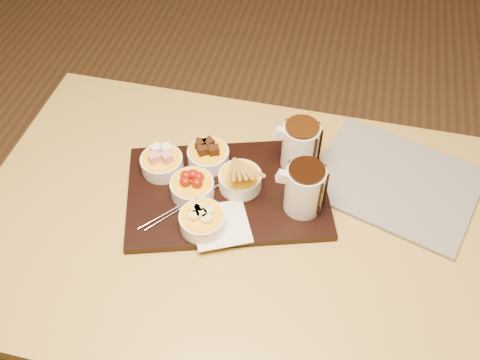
% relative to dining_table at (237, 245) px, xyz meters
% --- Properties ---
extents(ground, '(5.00, 5.00, 0.00)m').
position_rel_dining_table_xyz_m(ground, '(0.00, 0.00, -0.65)').
color(ground, brown).
rests_on(ground, ground).
extents(dining_table, '(1.20, 0.80, 0.75)m').
position_rel_dining_table_xyz_m(dining_table, '(0.00, 0.00, 0.00)').
color(dining_table, '#BB9C45').
rests_on(dining_table, ground).
extents(serving_board, '(0.53, 0.43, 0.02)m').
position_rel_dining_table_xyz_m(serving_board, '(-0.04, 0.07, 0.11)').
color(serving_board, black).
rests_on(serving_board, dining_table).
extents(napkin, '(0.16, 0.16, 0.00)m').
position_rel_dining_table_xyz_m(napkin, '(-0.03, -0.03, 0.12)').
color(napkin, white).
rests_on(napkin, serving_board).
extents(bowl_marshmallows, '(0.10, 0.10, 0.04)m').
position_rel_dining_table_xyz_m(bowl_marshmallows, '(-0.20, 0.09, 0.14)').
color(bowl_marshmallows, silver).
rests_on(bowl_marshmallows, serving_board).
extents(bowl_cake, '(0.10, 0.10, 0.04)m').
position_rel_dining_table_xyz_m(bowl_cake, '(-0.10, 0.14, 0.14)').
color(bowl_cake, silver).
rests_on(bowl_cake, serving_board).
extents(bowl_strawberries, '(0.10, 0.10, 0.04)m').
position_rel_dining_table_xyz_m(bowl_strawberries, '(-0.11, 0.04, 0.14)').
color(bowl_strawberries, silver).
rests_on(bowl_strawberries, serving_board).
extents(bowl_biscotti, '(0.10, 0.10, 0.04)m').
position_rel_dining_table_xyz_m(bowl_biscotti, '(-0.01, 0.09, 0.14)').
color(bowl_biscotti, silver).
rests_on(bowl_biscotti, serving_board).
extents(bowl_bananas, '(0.10, 0.10, 0.04)m').
position_rel_dining_table_xyz_m(bowl_bananas, '(-0.06, -0.05, 0.14)').
color(bowl_bananas, silver).
rests_on(bowl_bananas, serving_board).
extents(pitcher_dark_chocolate, '(0.11, 0.11, 0.12)m').
position_rel_dining_table_xyz_m(pitcher_dark_chocolate, '(0.14, 0.06, 0.18)').
color(pitcher_dark_chocolate, silver).
rests_on(pitcher_dark_chocolate, serving_board).
extents(pitcher_milk_chocolate, '(0.11, 0.11, 0.12)m').
position_rel_dining_table_xyz_m(pitcher_milk_chocolate, '(0.11, 0.19, 0.18)').
color(pitcher_milk_chocolate, silver).
rests_on(pitcher_milk_chocolate, serving_board).
extents(fondue_skewers, '(0.22, 0.19, 0.01)m').
position_rel_dining_table_xyz_m(fondue_skewers, '(-0.11, 0.01, 0.12)').
color(fondue_skewers, silver).
rests_on(fondue_skewers, serving_board).
extents(newspaper, '(0.44, 0.39, 0.01)m').
position_rel_dining_table_xyz_m(newspaper, '(0.34, 0.19, 0.10)').
color(newspaper, beige).
rests_on(newspaper, dining_table).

